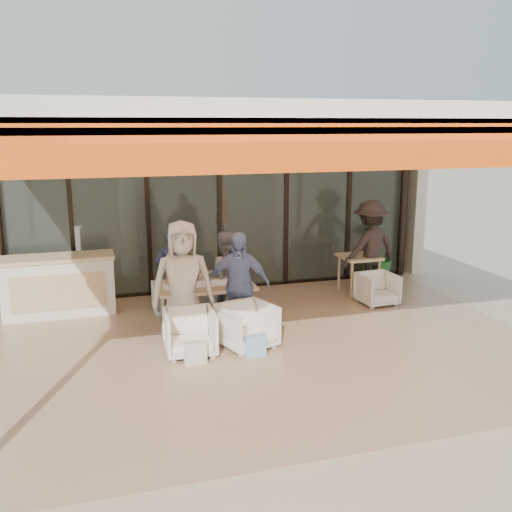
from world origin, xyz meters
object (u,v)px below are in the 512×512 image
at_px(side_chair, 377,288).
at_px(diner_cream, 183,283).
at_px(chair_far_left, 170,296).
at_px(diner_periwinkle, 238,285).
at_px(chair_near_right, 247,324).
at_px(host_counter, 59,285).
at_px(standing_woman, 370,248).
at_px(potted_palm, 377,255).
at_px(dining_table, 204,288).
at_px(side_table, 359,261).
at_px(chair_far_right, 218,291).
at_px(diner_navy, 174,276).
at_px(diner_grey, 224,275).
at_px(chair_near_left, 190,331).

bearing_deg(side_chair, diner_cream, -171.81).
distance_m(chair_far_left, diner_periwinkle, 1.71).
relative_size(chair_near_right, diner_periwinkle, 0.45).
bearing_deg(diner_periwinkle, diner_cream, -161.75).
xyz_separation_m(host_counter, standing_woman, (5.64, -0.33, 0.37)).
height_order(side_chair, potted_palm, potted_palm).
bearing_deg(dining_table, side_table, 18.55).
distance_m(chair_far_left, chair_far_right, 0.84).
xyz_separation_m(diner_navy, side_table, (3.64, 0.64, -0.15)).
xyz_separation_m(dining_table, diner_grey, (0.43, 0.44, 0.06)).
xyz_separation_m(diner_periwinkle, potted_palm, (3.54, 2.19, -0.25)).
distance_m(side_chair, potted_palm, 1.60).
relative_size(host_counter, dining_table, 1.23).
bearing_deg(standing_woman, chair_near_right, 19.18).
relative_size(chair_far_left, side_table, 0.81).
xyz_separation_m(host_counter, diner_cream, (1.81, -1.81, 0.39)).
height_order(chair_near_right, side_chair, chair_near_right).
relative_size(diner_navy, standing_woman, 0.88).
distance_m(chair_far_left, chair_near_right, 2.08).
xyz_separation_m(chair_far_right, potted_palm, (3.54, 0.79, 0.24)).
bearing_deg(chair_far_right, diner_periwinkle, 101.49).
distance_m(chair_near_left, diner_navy, 1.47).
bearing_deg(side_table, host_counter, 177.20).
bearing_deg(chair_far_right, diner_cream, 70.53).
bearing_deg(standing_woman, potted_palm, -141.77).
relative_size(diner_grey, potted_palm, 1.30).
bearing_deg(chair_near_left, dining_table, 68.99).
xyz_separation_m(chair_far_left, standing_woman, (3.83, 0.07, 0.60)).
bearing_deg(diner_cream, chair_near_right, -26.92).
xyz_separation_m(chair_near_left, side_table, (3.64, 2.04, 0.28)).
distance_m(chair_near_left, standing_woman, 4.34).
bearing_deg(diner_cream, chair_far_right, 62.88).
relative_size(chair_near_left, chair_near_right, 0.98).
relative_size(chair_far_left, diner_grey, 0.41).
bearing_deg(standing_woman, diner_periwinkle, 11.98).
xyz_separation_m(chair_far_right, diner_periwinkle, (0.00, -1.40, 0.49)).
height_order(chair_near_left, diner_periwinkle, diner_periwinkle).
height_order(host_counter, chair_near_right, host_counter).
distance_m(chair_far_right, diner_cream, 1.74).
relative_size(host_counter, chair_near_left, 2.58).
height_order(chair_far_left, side_table, side_table).
distance_m(chair_far_left, potted_palm, 4.46).
distance_m(diner_navy, standing_woman, 3.87).
bearing_deg(diner_grey, chair_near_right, 99.74).
relative_size(side_table, standing_woman, 0.41).
relative_size(chair_near_right, diner_grey, 0.49).
distance_m(dining_table, diner_navy, 0.61).
relative_size(diner_navy, side_table, 2.13).
bearing_deg(diner_navy, host_counter, -16.83).
bearing_deg(chair_near_left, side_table, 31.56).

